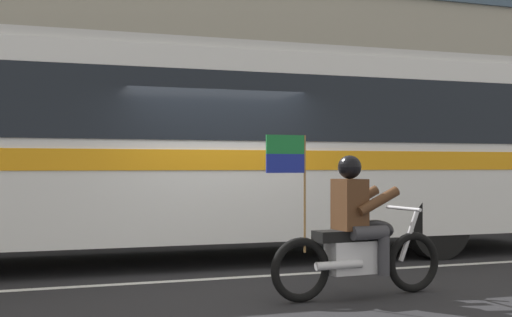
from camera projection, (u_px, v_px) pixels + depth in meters
ground_plane at (217, 271)px, 9.26m from camera, size 60.00×60.00×0.00m
sidewalk_curb at (149, 232)px, 14.07m from camera, size 28.00×3.80×0.15m
lane_center_stripe at (230, 278)px, 8.69m from camera, size 26.60×0.14×0.01m
office_building_facade at (132, 26)px, 16.28m from camera, size 28.00×0.89×9.64m
transit_bus at (202, 138)px, 10.44m from camera, size 12.65×2.78×3.22m
motorcycle_with_rider at (357, 237)px, 7.43m from camera, size 2.19×0.64×1.78m
fire_hydrant at (332, 210)px, 14.12m from camera, size 0.22×0.30×0.75m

